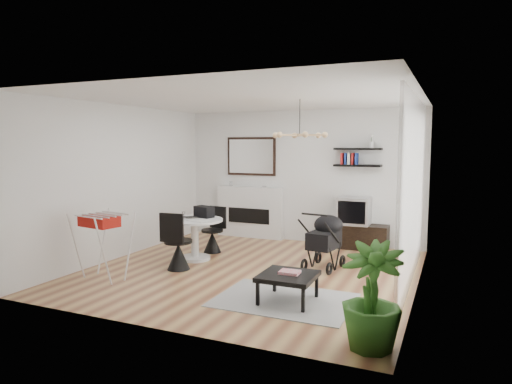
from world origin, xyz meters
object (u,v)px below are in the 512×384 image
at_px(stroller, 325,243).
at_px(potted_plant, 371,296).
at_px(crt_tv, 354,211).
at_px(fireplace, 250,206).
at_px(coffee_table, 288,277).
at_px(dining_table, 195,233).
at_px(tv_console, 355,236).
at_px(drying_rack, 103,245).

relative_size(stroller, potted_plant, 0.90).
distance_m(crt_tv, stroller, 1.64).
height_order(fireplace, coffee_table, fireplace).
bearing_deg(dining_table, tv_console, 40.05).
distance_m(dining_table, drying_rack, 1.67).
distance_m(tv_console, coffee_table, 3.39).
bearing_deg(crt_tv, dining_table, -139.71).
relative_size(tv_console, coffee_table, 1.80).
bearing_deg(crt_tv, fireplace, 176.08).
distance_m(dining_table, coffee_table, 2.61).
xyz_separation_m(tv_console, potted_plant, (1.03, -4.33, 0.30)).
height_order(stroller, potted_plant, potted_plant).
xyz_separation_m(crt_tv, drying_rack, (-3.00, -3.54, -0.21)).
height_order(stroller, coffee_table, stroller).
relative_size(drying_rack, coffee_table, 1.43).
xyz_separation_m(coffee_table, potted_plant, (1.20, -0.94, 0.21)).
bearing_deg(dining_table, fireplace, 87.74).
bearing_deg(dining_table, drying_rack, -112.65).
distance_m(drying_rack, coffee_table, 2.87).
xyz_separation_m(crt_tv, stroller, (-0.14, -1.61, -0.32)).
distance_m(crt_tv, dining_table, 3.10).
xyz_separation_m(fireplace, drying_rack, (-0.73, -3.70, -0.16)).
relative_size(stroller, coffee_table, 1.39).
bearing_deg(stroller, tv_console, 92.66).
bearing_deg(drying_rack, potted_plant, -0.94).
height_order(dining_table, drying_rack, drying_rack).
distance_m(stroller, coffee_table, 1.78).
relative_size(dining_table, coffee_table, 1.42).
height_order(fireplace, potted_plant, fireplace).
bearing_deg(coffee_table, stroller, 89.78).
xyz_separation_m(fireplace, potted_plant, (3.33, -4.48, -0.15)).
height_order(dining_table, stroller, stroller).
bearing_deg(drying_rack, tv_console, 59.46).
distance_m(fireplace, potted_plant, 5.58).
bearing_deg(stroller, potted_plant, -57.93).
bearing_deg(fireplace, crt_tv, -3.92).
relative_size(crt_tv, dining_table, 0.62).
height_order(crt_tv, coffee_table, crt_tv).
xyz_separation_m(fireplace, crt_tv, (2.27, -0.16, 0.05)).
bearing_deg(tv_console, drying_rack, -130.48).
bearing_deg(potted_plant, stroller, 113.64).
relative_size(tv_console, potted_plant, 1.18).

